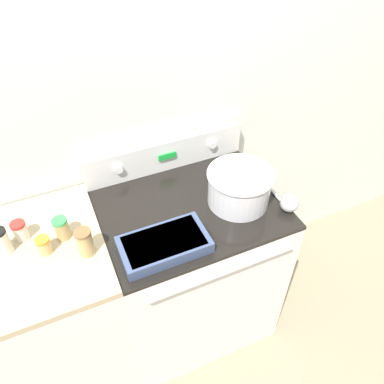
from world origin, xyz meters
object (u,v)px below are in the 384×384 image
(spice_jar_orange_cap, at_px, (44,245))
(spice_jar_red_cap, at_px, (20,231))
(mixing_bowl, at_px, (239,186))
(spice_jar_black_cap, at_px, (2,241))
(spice_jar_brown_cap, at_px, (85,242))
(casserole_dish, at_px, (164,244))
(spice_jar_green_cap, at_px, (62,228))
(ladle, at_px, (288,202))

(spice_jar_orange_cap, xyz_separation_m, spice_jar_red_cap, (-0.08, 0.11, 0.00))
(mixing_bowl, distance_m, spice_jar_red_cap, 0.94)
(spice_jar_orange_cap, distance_m, spice_jar_black_cap, 0.16)
(spice_jar_brown_cap, bearing_deg, spice_jar_black_cap, 154.72)
(spice_jar_orange_cap, bearing_deg, casserole_dish, -20.84)
(spice_jar_red_cap, bearing_deg, spice_jar_green_cap, -21.83)
(casserole_dish, xyz_separation_m, spice_jar_green_cap, (-0.36, 0.22, 0.03))
(ladle, relative_size, spice_jar_black_cap, 2.49)
(spice_jar_orange_cap, bearing_deg, spice_jar_red_cap, 124.35)
(spice_jar_brown_cap, xyz_separation_m, spice_jar_red_cap, (-0.23, 0.18, -0.02))
(spice_jar_green_cap, bearing_deg, ladle, -13.33)
(spice_jar_red_cap, bearing_deg, mixing_bowl, -9.46)
(mixing_bowl, distance_m, spice_jar_black_cap, 1.00)
(ladle, relative_size, spice_jar_orange_cap, 3.80)
(spice_jar_green_cap, distance_m, spice_jar_black_cap, 0.22)
(casserole_dish, xyz_separation_m, spice_jar_black_cap, (-0.58, 0.24, 0.04))
(spice_jar_black_cap, bearing_deg, casserole_dish, -22.06)
(spice_jar_orange_cap, bearing_deg, spice_jar_black_cap, 154.36)
(casserole_dish, xyz_separation_m, spice_jar_orange_cap, (-0.44, 0.17, 0.02))
(spice_jar_brown_cap, height_order, spice_jar_red_cap, spice_jar_brown_cap)
(spice_jar_black_cap, bearing_deg, spice_jar_green_cap, -4.58)
(spice_jar_brown_cap, bearing_deg, spice_jar_green_cap, 120.57)
(mixing_bowl, bearing_deg, spice_jar_brown_cap, -177.55)
(spice_jar_green_cap, bearing_deg, casserole_dish, -31.24)
(spice_jar_brown_cap, bearing_deg, spice_jar_red_cap, 141.14)
(casserole_dish, relative_size, spice_jar_red_cap, 4.11)
(mixing_bowl, bearing_deg, spice_jar_green_cap, 173.22)
(spice_jar_green_cap, bearing_deg, spice_jar_red_cap, 158.17)
(spice_jar_black_cap, bearing_deg, spice_jar_brown_cap, -25.28)
(spice_jar_red_cap, xyz_separation_m, spice_jar_black_cap, (-0.07, -0.05, 0.02))
(mixing_bowl, height_order, spice_jar_black_cap, mixing_bowl)
(casserole_dish, distance_m, ladle, 0.59)
(spice_jar_orange_cap, xyz_separation_m, spice_jar_black_cap, (-0.14, 0.07, 0.02))
(spice_jar_brown_cap, bearing_deg, ladle, -6.72)
(spice_jar_brown_cap, xyz_separation_m, spice_jar_orange_cap, (-0.15, 0.07, -0.02))
(ladle, height_order, spice_jar_brown_cap, spice_jar_brown_cap)
(ladle, xyz_separation_m, spice_jar_orange_cap, (-1.03, 0.17, 0.01))
(spice_jar_orange_cap, bearing_deg, mixing_bowl, -2.71)
(spice_jar_red_cap, bearing_deg, casserole_dish, -28.55)
(casserole_dish, distance_m, spice_jar_black_cap, 0.63)
(spice_jar_red_cap, distance_m, spice_jar_black_cap, 0.08)
(ladle, distance_m, spice_jar_green_cap, 0.98)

